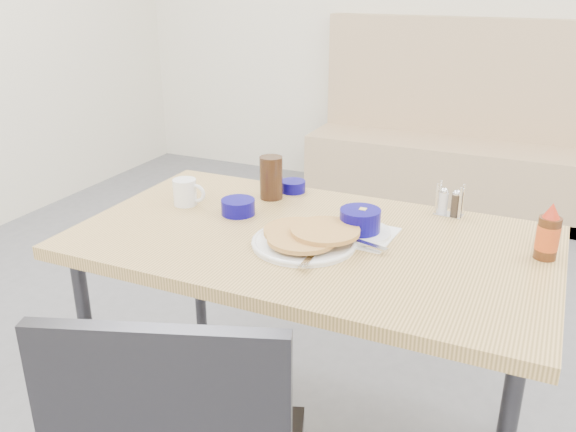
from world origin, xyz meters
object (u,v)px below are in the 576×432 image
at_px(coffee_mug, 186,192).
at_px(grits_setting, 360,224).
at_px(booth_bench, 453,154).
at_px(butter_bowl, 238,207).
at_px(syrup_bottle, 548,235).
at_px(pancake_plate, 306,238).
at_px(dining_table, 311,255).
at_px(creamer_bowl, 293,186).
at_px(amber_tumbler, 271,178).
at_px(condiment_caddy, 449,204).

relative_size(coffee_mug, grits_setting, 0.52).
xyz_separation_m(booth_bench, butter_bowl, (-0.28, -2.47, 0.43)).
height_order(butter_bowl, syrup_bottle, syrup_bottle).
relative_size(pancake_plate, grits_setting, 1.44).
bearing_deg(grits_setting, butter_bowl, 179.65).
bearing_deg(coffee_mug, dining_table, -8.34).
bearing_deg(creamer_bowl, coffee_mug, -135.48).
bearing_deg(coffee_mug, amber_tumbler, 37.37).
bearing_deg(butter_bowl, coffee_mug, 179.27).
height_order(grits_setting, creamer_bowl, grits_setting).
distance_m(condiment_caddy, syrup_bottle, 0.37).
xyz_separation_m(butter_bowl, condiment_caddy, (0.62, 0.27, 0.01)).
bearing_deg(butter_bowl, creamer_bowl, 74.82).
height_order(coffee_mug, creamer_bowl, coffee_mug).
bearing_deg(dining_table, creamer_bowl, 121.81).
xyz_separation_m(booth_bench, condiment_caddy, (0.34, -2.19, 0.45)).
relative_size(creamer_bowl, butter_bowl, 0.81).
xyz_separation_m(dining_table, butter_bowl, (-0.28, 0.07, 0.09)).
height_order(dining_table, coffee_mug, coffee_mug).
distance_m(booth_bench, butter_bowl, 2.52).
height_order(dining_table, condiment_caddy, condiment_caddy).
bearing_deg(dining_table, pancake_plate, -81.57).
height_order(pancake_plate, grits_setting, grits_setting).
relative_size(amber_tumbler, condiment_caddy, 1.39).
relative_size(butter_bowl, amber_tumbler, 0.74).
bearing_deg(condiment_caddy, dining_table, -129.36).
height_order(amber_tumbler, condiment_caddy, amber_tumbler).
distance_m(coffee_mug, butter_bowl, 0.20).
relative_size(creamer_bowl, condiment_caddy, 0.83).
bearing_deg(dining_table, coffee_mug, 171.66).
distance_m(dining_table, amber_tumbler, 0.38).
height_order(amber_tumbler, syrup_bottle, syrup_bottle).
distance_m(coffee_mug, condiment_caddy, 0.87).
bearing_deg(syrup_bottle, coffee_mug, -177.09).
bearing_deg(pancake_plate, grits_setting, 47.39).
height_order(coffee_mug, syrup_bottle, syrup_bottle).
xyz_separation_m(grits_setting, amber_tumbler, (-0.38, 0.18, 0.04)).
bearing_deg(butter_bowl, booth_bench, 83.42).
bearing_deg(pancake_plate, creamer_bowl, 118.66).
relative_size(dining_table, coffee_mug, 12.15).
relative_size(coffee_mug, creamer_bowl, 1.30).
distance_m(creamer_bowl, condiment_caddy, 0.55).
bearing_deg(syrup_bottle, amber_tumbler, 172.34).
bearing_deg(pancake_plate, coffee_mug, 164.81).
xyz_separation_m(creamer_bowl, condiment_caddy, (0.55, 0.00, 0.02)).
distance_m(pancake_plate, coffee_mug, 0.51).
bearing_deg(amber_tumbler, butter_bowl, -100.09).
height_order(booth_bench, butter_bowl, booth_bench).
bearing_deg(butter_bowl, grits_setting, -0.35).
height_order(dining_table, creamer_bowl, creamer_bowl).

